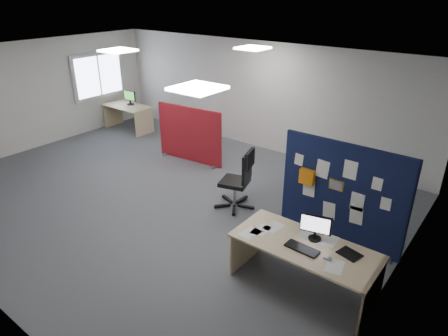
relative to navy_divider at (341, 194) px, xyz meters
The scene contains 18 objects.
floor 3.64m from the navy_divider, 168.09° to the right, with size 9.00×9.00×0.00m, color #4E5055.
ceiling 3.99m from the navy_divider, 168.09° to the right, with size 9.00×7.00×0.02m, color white.
wall_back 4.46m from the navy_divider, 141.35° to the left, with size 9.00×0.02×2.70m, color silver.
wall_left 8.01m from the navy_divider, behind, with size 0.02×7.00×2.70m, color silver.
wall_right 1.36m from the navy_divider, 35.15° to the right, with size 0.02×7.00×2.70m, color silver.
window 8.03m from the navy_divider, behind, with size 0.06×1.70×1.30m.
ceiling_lights 3.62m from the navy_divider, behind, with size 4.10×4.10×0.04m.
navy_divider is the anchor object (origin of this frame).
main_desk 1.42m from the navy_divider, 85.17° to the right, with size 1.96×0.87×0.73m.
monitor_main 1.25m from the navy_divider, 82.81° to the right, with size 0.42×0.18×0.37m.
keyboard 1.56m from the navy_divider, 85.25° to the right, with size 0.45×0.18×0.03m, color black.
mouse 1.62m from the navy_divider, 72.54° to the right, with size 0.10×0.06×0.03m, color #9B9BA0.
paper_tray 1.44m from the navy_divider, 62.32° to the right, with size 0.28×0.22×0.01m, color black.
red_divider 4.29m from the navy_divider, 166.79° to the left, with size 1.78×0.30×1.34m.
second_desk 7.33m from the navy_divider, 167.33° to the left, with size 1.46×0.73×0.73m.
monitor_second 7.35m from the navy_divider, 166.62° to the left, with size 0.45×0.21×0.41m.
office_chair 1.89m from the navy_divider, behind, with size 0.78×0.75×1.18m.
desk_papers 1.41m from the navy_divider, 94.34° to the right, with size 1.48×0.82×0.00m.
Camera 1 is at (5.43, -4.86, 3.88)m, focal length 32.00 mm.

